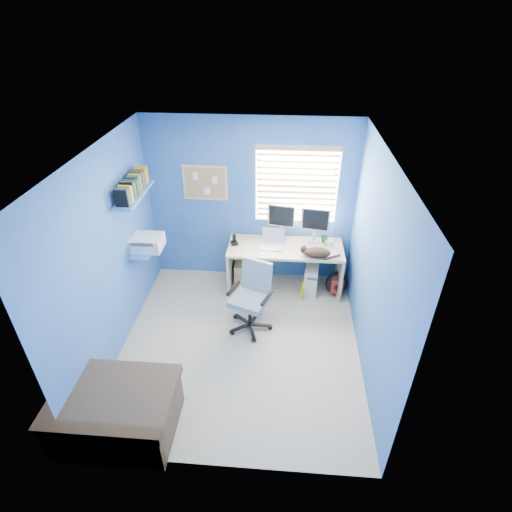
# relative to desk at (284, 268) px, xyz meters

# --- Properties ---
(floor) EXTENTS (3.00, 3.20, 0.00)m
(floor) POSITION_rel_desk_xyz_m (-0.53, -1.26, -0.37)
(floor) COLOR #C1B094
(floor) RESTS_ON ground
(ceiling) EXTENTS (3.00, 3.20, 0.00)m
(ceiling) POSITION_rel_desk_xyz_m (-0.53, -1.26, 2.13)
(ceiling) COLOR white
(ceiling) RESTS_ON wall_back
(wall_back) EXTENTS (3.00, 0.01, 2.50)m
(wall_back) POSITION_rel_desk_xyz_m (-0.53, 0.34, 0.88)
(wall_back) COLOR #2C63A3
(wall_back) RESTS_ON ground
(wall_front) EXTENTS (3.00, 0.01, 2.50)m
(wall_front) POSITION_rel_desk_xyz_m (-0.53, -2.86, 0.88)
(wall_front) COLOR #2C63A3
(wall_front) RESTS_ON ground
(wall_left) EXTENTS (0.01, 3.20, 2.50)m
(wall_left) POSITION_rel_desk_xyz_m (-2.03, -1.26, 0.88)
(wall_left) COLOR #2C63A3
(wall_left) RESTS_ON ground
(wall_right) EXTENTS (0.01, 3.20, 2.50)m
(wall_right) POSITION_rel_desk_xyz_m (0.97, -1.26, 0.88)
(wall_right) COLOR #2C63A3
(wall_right) RESTS_ON ground
(desk) EXTENTS (1.66, 0.65, 0.74)m
(desk) POSITION_rel_desk_xyz_m (0.00, 0.00, 0.00)
(desk) COLOR tan
(desk) RESTS_ON floor
(laptop) EXTENTS (0.34, 0.27, 0.22)m
(laptop) POSITION_rel_desk_xyz_m (-0.19, -0.02, 0.48)
(laptop) COLOR silver
(laptop) RESTS_ON desk
(monitor_left) EXTENTS (0.42, 0.19, 0.54)m
(monitor_left) POSITION_rel_desk_xyz_m (-0.08, 0.26, 0.64)
(monitor_left) COLOR silver
(monitor_left) RESTS_ON desk
(monitor_right) EXTENTS (0.41, 0.17, 0.54)m
(monitor_right) POSITION_rel_desk_xyz_m (0.41, 0.19, 0.64)
(monitor_right) COLOR silver
(monitor_right) RESTS_ON desk
(phone) EXTENTS (0.12, 0.14, 0.17)m
(phone) POSITION_rel_desk_xyz_m (-0.75, 0.01, 0.45)
(phone) COLOR black
(phone) RESTS_ON desk
(mug) EXTENTS (0.10, 0.09, 0.10)m
(mug) POSITION_rel_desk_xyz_m (0.56, 0.17, 0.42)
(mug) COLOR #1D5F24
(mug) RESTS_ON desk
(cd_spindle) EXTENTS (0.13, 0.13, 0.07)m
(cd_spindle) POSITION_rel_desk_xyz_m (0.63, 0.12, 0.41)
(cd_spindle) COLOR silver
(cd_spindle) RESTS_ON desk
(cat) EXTENTS (0.40, 0.28, 0.13)m
(cat) POSITION_rel_desk_xyz_m (0.44, -0.23, 0.44)
(cat) COLOR black
(cat) RESTS_ON desk
(tower_pc) EXTENTS (0.23, 0.46, 0.45)m
(tower_pc) POSITION_rel_desk_xyz_m (0.41, -0.01, -0.14)
(tower_pc) COLOR beige
(tower_pc) RESTS_ON floor
(drawer_boxes) EXTENTS (0.35, 0.28, 0.41)m
(drawer_boxes) POSITION_rel_desk_xyz_m (-0.57, 0.03, -0.17)
(drawer_boxes) COLOR tan
(drawer_boxes) RESTS_ON floor
(yellow_book) EXTENTS (0.03, 0.17, 0.24)m
(yellow_book) POSITION_rel_desk_xyz_m (0.27, -0.21, -0.25)
(yellow_book) COLOR yellow
(yellow_book) RESTS_ON floor
(backpack) EXTENTS (0.34, 0.26, 0.39)m
(backpack) POSITION_rel_desk_xyz_m (0.78, -0.08, -0.18)
(backpack) COLOR black
(backpack) RESTS_ON floor
(bed_corner) EXTENTS (1.14, 0.81, 0.55)m
(bed_corner) POSITION_rel_desk_xyz_m (-1.63, -2.55, -0.10)
(bed_corner) COLOR #4A3A27
(bed_corner) RESTS_ON floor
(office_chair) EXTENTS (0.71, 0.71, 0.95)m
(office_chair) POSITION_rel_desk_xyz_m (-0.42, -0.88, -0.02)
(office_chair) COLOR black
(office_chair) RESTS_ON floor
(window_blinds) EXTENTS (1.15, 0.05, 1.10)m
(window_blinds) POSITION_rel_desk_xyz_m (0.12, 0.31, 1.18)
(window_blinds) COLOR white
(window_blinds) RESTS_ON ground
(corkboard) EXTENTS (0.64, 0.02, 0.52)m
(corkboard) POSITION_rel_desk_xyz_m (-1.18, 0.33, 1.18)
(corkboard) COLOR tan
(corkboard) RESTS_ON ground
(wall_shelves) EXTENTS (0.42, 0.90, 1.05)m
(wall_shelves) POSITION_rel_desk_xyz_m (-1.88, -0.51, 1.06)
(wall_shelves) COLOR #4679CC
(wall_shelves) RESTS_ON ground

